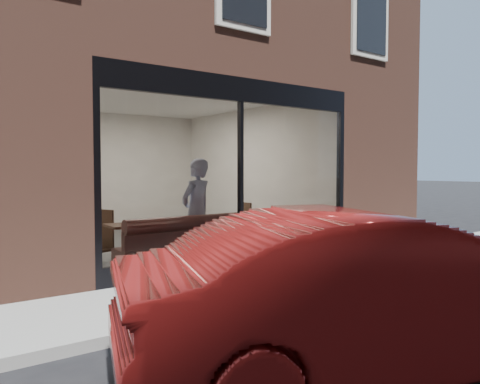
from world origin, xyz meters
TOP-DOWN VIEW (x-y plane):
  - ground at (0.00, 0.00)m, footprint 120.00×120.00m
  - sidewalk_near at (0.00, 1.00)m, footprint 40.00×2.00m
  - kerb_near at (0.00, -0.05)m, footprint 40.00×0.10m
  - host_building_pier_right at (3.75, 8.00)m, footprint 2.50×12.00m
  - host_building_backfill at (0.00, 11.00)m, footprint 5.00×6.00m
  - cafe_floor at (0.00, 5.00)m, footprint 6.00×6.00m
  - cafe_ceiling at (0.00, 5.00)m, footprint 6.00×6.00m
  - cafe_wall_back at (0.00, 7.99)m, footprint 5.00×0.00m
  - cafe_wall_left at (-2.49, 5.00)m, footprint 0.00×6.00m
  - cafe_wall_right at (2.49, 5.00)m, footprint 0.00×6.00m
  - storefront_kick at (0.00, 2.05)m, footprint 5.00×0.10m
  - storefront_header at (0.00, 2.05)m, footprint 5.00×0.10m
  - storefront_mullion at (0.00, 2.05)m, footprint 0.06×0.10m
  - storefront_glass at (0.00, 2.02)m, footprint 4.80×0.00m
  - banquette at (0.00, 2.45)m, footprint 4.00×0.55m
  - person at (-0.47, 2.71)m, footprint 0.79×0.66m
  - cafe_table_left at (-1.59, 3.09)m, footprint 0.64×0.64m
  - cafe_table_right at (0.86, 3.06)m, footprint 0.67×0.67m
  - cafe_chair_left at (-1.83, 3.85)m, footprint 0.52×0.52m
  - cafe_chair_right at (1.30, 3.95)m, footprint 0.47×0.47m
  - wall_poster at (-2.45, 4.49)m, footprint 0.02×0.64m
  - parked_car at (-1.56, -1.91)m, footprint 4.32×2.60m

SIDE VIEW (x-z plane):
  - ground at x=0.00m, z-range 0.00..0.00m
  - sidewalk_near at x=0.00m, z-range 0.00..0.01m
  - cafe_floor at x=0.00m, z-range 0.02..0.02m
  - kerb_near at x=0.00m, z-range 0.00..0.12m
  - storefront_kick at x=0.00m, z-range 0.00..0.30m
  - banquette at x=0.00m, z-range 0.00..0.45m
  - cafe_chair_left at x=-1.83m, z-range 0.22..0.26m
  - cafe_chair_right at x=1.30m, z-range 0.22..0.26m
  - parked_car at x=-1.56m, z-range 0.00..1.35m
  - cafe_table_left at x=-1.59m, z-range 0.72..0.76m
  - cafe_table_right at x=0.86m, z-range 0.72..0.76m
  - person at x=-0.47m, z-range 0.00..1.86m
  - storefront_mullion at x=0.00m, z-range 0.30..2.80m
  - storefront_glass at x=0.00m, z-range -0.85..3.95m
  - cafe_wall_back at x=0.00m, z-range -0.90..4.10m
  - cafe_wall_left at x=-2.49m, z-range -1.40..4.60m
  - cafe_wall_right at x=2.49m, z-range -1.40..4.60m
  - host_building_pier_right at x=3.75m, z-range 0.00..3.20m
  - host_building_backfill at x=0.00m, z-range 0.00..3.20m
  - wall_poster at x=-2.45m, z-range 1.27..2.12m
  - storefront_header at x=0.00m, z-range 2.80..3.20m
  - cafe_ceiling at x=0.00m, z-range 3.19..3.19m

